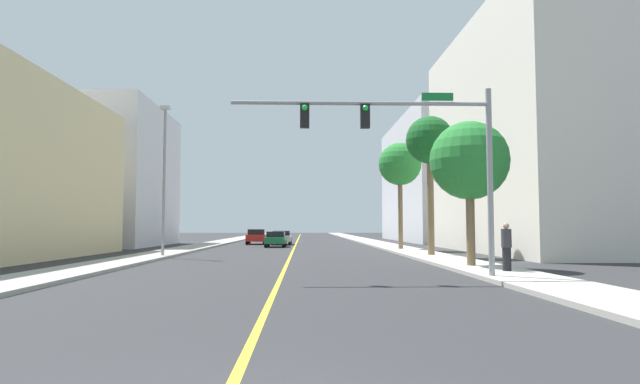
% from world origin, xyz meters
% --- Properties ---
extents(ground, '(192.00, 192.00, 0.00)m').
position_xyz_m(ground, '(0.00, 42.00, 0.00)').
color(ground, '#2D2D30').
extents(sidewalk_left, '(2.75, 168.00, 0.15)m').
position_xyz_m(sidewalk_left, '(-8.22, 42.00, 0.07)').
color(sidewalk_left, '#9E9B93').
rests_on(sidewalk_left, ground).
extents(sidewalk_right, '(2.75, 168.00, 0.15)m').
position_xyz_m(sidewalk_right, '(8.22, 42.00, 0.07)').
color(sidewalk_right, '#B2ADA3').
rests_on(sidewalk_right, ground).
extents(lane_marking_center, '(0.16, 144.00, 0.01)m').
position_xyz_m(lane_marking_center, '(0.00, 42.00, 0.00)').
color(lane_marking_center, yellow).
rests_on(lane_marking_center, ground).
extents(building_left_far, '(12.92, 14.74, 12.80)m').
position_xyz_m(building_left_far, '(-18.99, 44.99, 6.40)').
color(building_left_far, silver).
rests_on(building_left_far, ground).
extents(building_right_near, '(16.19, 22.45, 16.39)m').
position_xyz_m(building_right_near, '(20.62, 32.59, 8.19)').
color(building_right_near, silver).
rests_on(building_right_near, ground).
extents(building_right_far, '(15.49, 26.81, 15.02)m').
position_xyz_m(building_right_far, '(20.27, 60.53, 7.51)').
color(building_right_far, silver).
rests_on(building_right_far, ground).
extents(traffic_signal_mast, '(9.04, 0.36, 6.47)m').
position_xyz_m(traffic_signal_mast, '(4.57, 13.45, 4.80)').
color(traffic_signal_mast, gray).
rests_on(traffic_signal_mast, sidewalk_right).
extents(street_lamp, '(0.56, 0.28, 8.74)m').
position_xyz_m(street_lamp, '(-7.35, 26.36, 4.95)').
color(street_lamp, gray).
rests_on(street_lamp, sidewalk_left).
extents(palm_near, '(3.43, 3.43, 6.25)m').
position_xyz_m(palm_near, '(8.03, 18.13, 4.65)').
color(palm_near, brown).
rests_on(palm_near, sidewalk_right).
extents(palm_mid, '(2.84, 2.84, 8.25)m').
position_xyz_m(palm_mid, '(8.32, 26.46, 6.82)').
color(palm_mid, brown).
rests_on(palm_mid, sidewalk_right).
extents(palm_far, '(3.22, 3.22, 7.97)m').
position_xyz_m(palm_far, '(8.06, 34.79, 6.44)').
color(palm_far, brown).
rests_on(palm_far, sidewalk_right).
extents(car_silver, '(1.92, 4.55, 1.36)m').
position_xyz_m(car_silver, '(-1.40, 47.85, 0.71)').
color(car_silver, '#BCBCC1').
rests_on(car_silver, ground).
extents(car_green, '(1.81, 3.87, 1.35)m').
position_xyz_m(car_green, '(-1.64, 41.77, 0.70)').
color(car_green, '#196638').
rests_on(car_green, ground).
extents(car_red, '(1.98, 4.23, 1.51)m').
position_xyz_m(car_red, '(-3.96, 48.79, 0.76)').
color(car_red, red).
rests_on(car_red, ground).
extents(pedestrian, '(0.38, 0.38, 1.82)m').
position_xyz_m(pedestrian, '(8.48, 15.27, 1.06)').
color(pedestrian, black).
rests_on(pedestrian, sidewalk_right).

